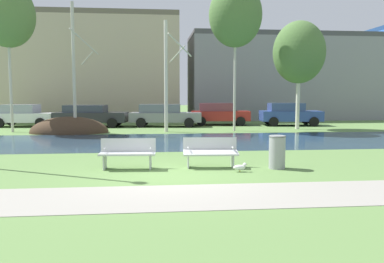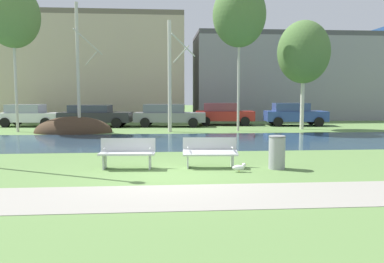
{
  "view_description": "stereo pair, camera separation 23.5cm",
  "coord_description": "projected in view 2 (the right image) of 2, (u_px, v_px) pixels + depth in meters",
  "views": [
    {
      "loc": [
        -0.46,
        -10.14,
        2.14
      ],
      "look_at": [
        0.73,
        1.69,
        1.01
      ],
      "focal_mm": 36.26,
      "sensor_mm": 36.0,
      "label": 1
    },
    {
      "loc": [
        -0.22,
        -10.16,
        2.14
      ],
      "look_at": [
        0.73,
        1.69,
        1.01
      ],
      "focal_mm": 36.26,
      "sensor_mm": 36.0,
      "label": 2
    }
  ],
  "objects": [
    {
      "name": "bench_left",
      "position": [
        127.0,
        152.0,
        11.21
      ],
      "size": [
        1.63,
        0.65,
        0.87
      ],
      "color": "#B2B5B7",
      "rests_on": "ground"
    },
    {
      "name": "parked_suv_fifth_blue",
      "position": [
        294.0,
        114.0,
        26.92
      ],
      "size": [
        4.3,
        2.44,
        1.56
      ],
      "color": "#2D4793",
      "rests_on": "ground"
    },
    {
      "name": "birch_center",
      "position": [
        239.0,
        15.0,
        22.32
      ],
      "size": [
        3.07,
        3.07,
        8.62
      ],
      "color": "#BCB7A8",
      "rests_on": "ground"
    },
    {
      "name": "ground_plane",
      "position": [
        165.0,
        136.0,
        20.23
      ],
      "size": [
        120.0,
        120.0,
        0.0
      ],
      "primitive_type": "plane",
      "color": "#5B7F42"
    },
    {
      "name": "building_beige_block",
      "position": [
        90.0,
        69.0,
        33.3
      ],
      "size": [
        15.85,
        7.6,
        8.65
      ],
      "color": "#BCAD8E",
      "rests_on": "ground"
    },
    {
      "name": "parked_hatch_third_grey",
      "position": [
        168.0,
        115.0,
        26.14
      ],
      "size": [
        4.92,
        2.31,
        1.51
      ],
      "color": "slate",
      "rests_on": "ground"
    },
    {
      "name": "building_grey_warehouse",
      "position": [
        289.0,
        78.0,
        34.31
      ],
      "size": [
        16.64,
        6.18,
        7.32
      ],
      "color": "gray",
      "rests_on": "ground"
    },
    {
      "name": "bench_right",
      "position": [
        210.0,
        151.0,
        11.41
      ],
      "size": [
        1.63,
        0.66,
        0.87
      ],
      "color": "#B2B5B7",
      "rests_on": "ground"
    },
    {
      "name": "soil_mound",
      "position": [
        74.0,
        133.0,
        21.95
      ],
      "size": [
        4.35,
        2.65,
        1.84
      ],
      "primitive_type": "ellipsoid",
      "color": "#423021",
      "rests_on": "ground"
    },
    {
      "name": "paved_path_strip",
      "position": [
        172.0,
        197.0,
        8.12
      ],
      "size": [
        60.0,
        2.09,
        0.01
      ],
      "primitive_type": "cube",
      "color": "gray",
      "rests_on": "ground"
    },
    {
      "name": "trash_bin",
      "position": [
        277.0,
        152.0,
        11.18
      ],
      "size": [
        0.5,
        0.5,
        0.96
      ],
      "color": "gray",
      "rests_on": "ground"
    },
    {
      "name": "birch_far_left",
      "position": [
        13.0,
        16.0,
        21.83
      ],
      "size": [
        2.98,
        2.98,
        8.42
      ],
      "color": "beige",
      "rests_on": "ground"
    },
    {
      "name": "parked_sedan_second_dark",
      "position": [
        95.0,
        115.0,
        26.02
      ],
      "size": [
        4.89,
        2.48,
        1.45
      ],
      "color": "#282B30",
      "rests_on": "ground"
    },
    {
      "name": "river_band",
      "position": [
        166.0,
        141.0,
        17.87
      ],
      "size": [
        80.0,
        6.75,
        0.01
      ],
      "primitive_type": "cube",
      "color": "#284256",
      "rests_on": "ground"
    },
    {
      "name": "parked_van_nearest_white",
      "position": [
        29.0,
        115.0,
        26.2
      ],
      "size": [
        4.21,
        2.25,
        1.49
      ],
      "color": "silver",
      "rests_on": "ground"
    },
    {
      "name": "birch_left",
      "position": [
        79.0,
        67.0,
        21.36
      ],
      "size": [
        1.49,
        2.48,
        7.16
      ],
      "color": "#BCB7A8",
      "rests_on": "ground"
    },
    {
      "name": "seagull",
      "position": [
        239.0,
        167.0,
        10.74
      ],
      "size": [
        0.42,
        0.15,
        0.25
      ],
      "color": "white",
      "rests_on": "ground"
    },
    {
      "name": "birch_center_left",
      "position": [
        170.0,
        75.0,
        22.14
      ],
      "size": [
        1.58,
        2.57,
        6.34
      ],
      "color": "beige",
      "rests_on": "ground"
    },
    {
      "name": "parked_wagon_fourth_red",
      "position": [
        223.0,
        114.0,
        27.44
      ],
      "size": [
        4.26,
        2.43,
        1.55
      ],
      "color": "maroon",
      "rests_on": "ground"
    },
    {
      "name": "birch_center_right",
      "position": [
        304.0,
        52.0,
        23.68
      ],
      "size": [
        3.18,
        3.18,
        6.65
      ],
      "color": "beige",
      "rests_on": "ground"
    }
  ]
}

